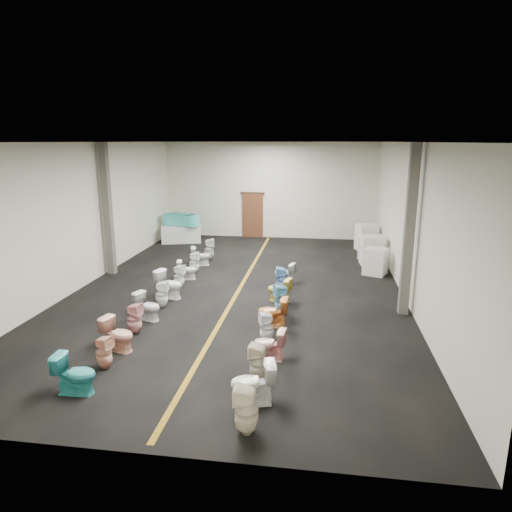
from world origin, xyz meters
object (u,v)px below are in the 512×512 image
object	(u,v)px
toilet_right_6	(281,300)
toilet_right_1	(253,383)
toilet_right_3	(270,344)
toilet_right_8	(282,280)
toilet_left_1	(104,352)
toilet_right_4	(267,327)
toilet_right_2	(259,362)
toilet_left_0	(75,374)
toilet_left_2	(118,334)
toilet_right_5	(273,312)
toilet_left_11	(209,250)
toilet_right_9	(285,273)
toilet_left_4	(148,306)
toilet_left_5	(162,294)
display_table	(181,234)
appliance_crate_b	(372,251)
toilet_left_7	(179,276)
toilet_left_10	(201,256)
toilet_right_0	(246,410)
appliance_crate_d	(366,237)
toilet_right_7	(279,290)
toilet_left_8	(187,270)
appliance_crate_a	(375,262)
toilet_left_3	(134,319)
bathtub	(181,219)
toilet_left_9	(194,262)
appliance_crate_c	(369,247)

from	to	relation	value
toilet_right_6	toilet_right_1	bearing A→B (deg)	-25.44
toilet_right_3	toilet_right_8	bearing A→B (deg)	-172.47
toilet_left_1	toilet_right_4	distance (m)	3.58
toilet_right_4	toilet_right_3	bearing A→B (deg)	-10.78
toilet_left_1	toilet_right_2	size ratio (longest dim) A/B	0.94
toilet_left_0	toilet_left_2	xyz separation A→B (m)	(0.00, 1.80, -0.00)
toilet_left_1	toilet_right_5	size ratio (longest dim) A/B	0.92
toilet_left_11	toilet_right_9	bearing A→B (deg)	-148.60
toilet_left_4	toilet_left_5	bearing A→B (deg)	15.99
toilet_right_5	display_table	bearing A→B (deg)	-149.21
appliance_crate_b	toilet_left_7	bearing A→B (deg)	-149.61
toilet_left_2	toilet_right_8	distance (m)	5.59
toilet_left_2	toilet_right_4	world-z (taller)	toilet_left_2
toilet_left_2	toilet_right_3	xyz separation A→B (m)	(3.37, 0.05, -0.04)
toilet_right_3	toilet_left_10	bearing A→B (deg)	-148.77
toilet_right_8	display_table	bearing A→B (deg)	-145.77
toilet_left_5	toilet_right_6	xyz separation A→B (m)	(3.36, -0.06, 0.04)
toilet_left_2	toilet_right_0	distance (m)	4.16
appliance_crate_d	toilet_left_7	world-z (taller)	appliance_crate_d
toilet_right_4	toilet_right_7	world-z (taller)	toilet_right_4
toilet_left_5	toilet_right_7	world-z (taller)	toilet_left_5
appliance_crate_d	toilet_left_5	xyz separation A→B (m)	(-6.25, -7.90, -0.17)
toilet_left_0	appliance_crate_b	bearing A→B (deg)	-33.95
toilet_left_4	toilet_right_3	world-z (taller)	toilet_left_4
toilet_left_8	toilet_left_7	bearing A→B (deg)	166.85
appliance_crate_a	toilet_left_4	distance (m)	8.13
toilet_left_7	toilet_right_9	xyz separation A→B (m)	(3.28, 0.93, -0.02)
toilet_left_7	toilet_right_1	distance (m)	7.05
toilet_right_9	toilet_left_3	bearing A→B (deg)	-20.35
display_table	toilet_left_1	world-z (taller)	display_table
toilet_right_2	toilet_right_1	bearing A→B (deg)	10.18
toilet_left_2	toilet_right_0	size ratio (longest dim) A/B	0.92
appliance_crate_d	toilet_right_1	world-z (taller)	appliance_crate_d
toilet_left_8	toilet_right_2	world-z (taller)	toilet_right_2
toilet_left_11	appliance_crate_d	bearing A→B (deg)	-86.68
display_table	toilet_right_7	xyz separation A→B (m)	(5.22, -7.37, -0.03)
toilet_left_1	toilet_left_10	world-z (taller)	toilet_left_10
toilet_left_4	toilet_right_3	distance (m)	3.82
toilet_left_4	toilet_right_7	size ratio (longest dim) A/B	1.02
toilet_right_1	toilet_right_3	world-z (taller)	toilet_right_1
bathtub	appliance_crate_b	bearing A→B (deg)	-3.75
appliance_crate_a	toilet_right_6	world-z (taller)	appliance_crate_a
toilet_left_3	toilet_left_9	xyz separation A→B (m)	(-0.02, 5.32, -0.01)
display_table	toilet_left_4	distance (m)	9.45
toilet_left_2	toilet_right_7	size ratio (longest dim) A/B	1.07
appliance_crate_a	appliance_crate_c	size ratio (longest dim) A/B	1.06
toilet_left_4	toilet_right_3	size ratio (longest dim) A/B	1.05
appliance_crate_a	toilet_right_9	distance (m)	3.39
toilet_left_10	toilet_right_7	world-z (taller)	toilet_left_10
toilet_left_4	toilet_right_9	distance (m)	4.89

